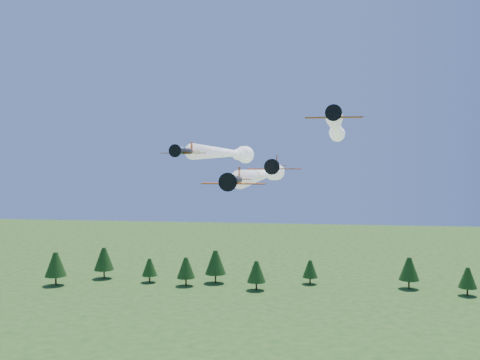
# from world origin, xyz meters

# --- Properties ---
(plane_lead) EXTENTS (8.06, 59.03, 3.70)m
(plane_lead) POSITION_xyz_m (-0.80, 22.16, 42.55)
(plane_lead) COLOR black
(plane_lead) RESTS_ON ground
(plane_left) EXTENTS (10.18, 42.06, 3.70)m
(plane_left) POSITION_xyz_m (-7.95, 24.83, 46.47)
(plane_left) COLOR black
(plane_left) RESTS_ON ground
(plane_right) EXTENTS (8.51, 59.57, 3.70)m
(plane_right) POSITION_xyz_m (12.41, 32.54, 51.46)
(plane_right) COLOR black
(plane_right) RESTS_ON ground
(plane_slot) EXTENTS (8.42, 9.19, 2.98)m
(plane_slot) POSITION_xyz_m (1.99, 6.92, 44.14)
(plane_slot) COLOR black
(plane_slot) RESTS_ON ground
(treeline) EXTENTS (178.98, 21.11, 11.96)m
(treeline) POSITION_xyz_m (-12.25, 111.38, 6.81)
(treeline) COLOR #382314
(treeline) RESTS_ON ground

